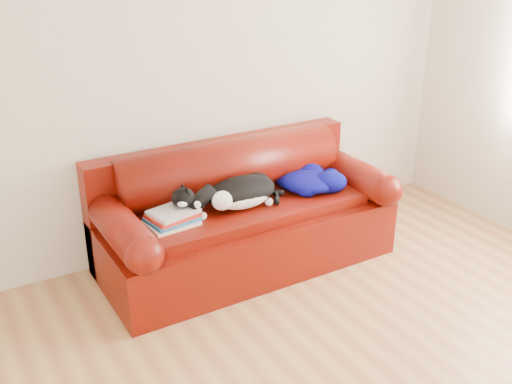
{
  "coord_description": "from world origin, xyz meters",
  "views": [
    {
      "loc": [
        -1.84,
        -1.89,
        2.26
      ],
      "look_at": [
        0.08,
        1.35,
        0.62
      ],
      "focal_mm": 42.0,
      "sensor_mm": 36.0,
      "label": 1
    }
  ],
  "objects_px": {
    "sofa_base": "(246,234)",
    "blanket": "(310,180)",
    "book_stack": "(172,217)",
    "cat": "(241,193)"
  },
  "relations": [
    {
      "from": "sofa_base",
      "to": "blanket",
      "type": "bearing_deg",
      "value": -5.06
    },
    {
      "from": "sofa_base",
      "to": "book_stack",
      "type": "height_order",
      "value": "book_stack"
    },
    {
      "from": "sofa_base",
      "to": "blanket",
      "type": "xyz_separation_m",
      "value": [
        0.53,
        -0.05,
        0.33
      ]
    },
    {
      "from": "sofa_base",
      "to": "blanket",
      "type": "height_order",
      "value": "blanket"
    },
    {
      "from": "book_stack",
      "to": "blanket",
      "type": "bearing_deg",
      "value": 1.38
    },
    {
      "from": "cat",
      "to": "blanket",
      "type": "distance_m",
      "value": 0.6
    },
    {
      "from": "cat",
      "to": "blanket",
      "type": "height_order",
      "value": "cat"
    },
    {
      "from": "book_stack",
      "to": "cat",
      "type": "bearing_deg",
      "value": 0.96
    },
    {
      "from": "book_stack",
      "to": "blanket",
      "type": "xyz_separation_m",
      "value": [
        1.12,
        0.03,
        0.02
      ]
    },
    {
      "from": "book_stack",
      "to": "cat",
      "type": "height_order",
      "value": "cat"
    }
  ]
}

